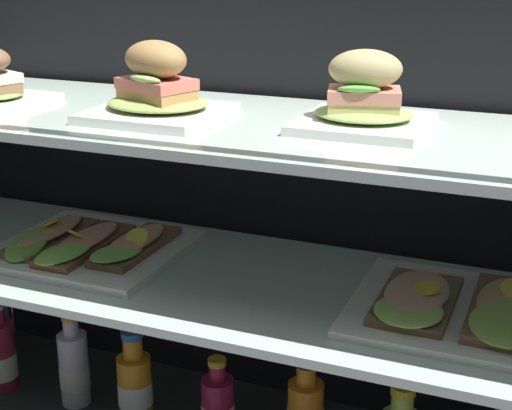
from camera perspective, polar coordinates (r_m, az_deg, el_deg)
The scene contains 13 objects.
case_frame at distance 1.45m, azimuth 2.30°, elevation 0.87°, with size 1.56×0.48×0.95m.
riser_lower_tier at distance 1.45m, azimuth 0.00°, elevation -12.47°, with size 1.50×0.42×0.34m.
shelf_lower_glass at distance 1.36m, azimuth 0.00°, elevation -6.01°, with size 1.51×0.43×0.02m, color silver.
riser_upper_tier at distance 1.31m, azimuth 0.00°, elevation -0.32°, with size 1.50×0.42×0.27m.
shelf_upper_glass at distance 1.27m, azimuth 0.00°, elevation 5.78°, with size 1.51×0.43×0.02m, color silver.
plated_roll_sandwich_right_of_center at distance 1.30m, azimuth -7.30°, elevation 8.25°, with size 0.21×0.21×0.13m.
plated_roll_sandwich_mid_left at distance 1.23m, azimuth 7.92°, elevation 7.52°, with size 0.20×0.20×0.12m.
open_sandwich_tray_left_of_center at distance 1.51m, azimuth -12.18°, elevation -2.92°, with size 0.34×0.31×0.06m.
open_sandwich_tray_near_left_corner at distance 1.27m, azimuth 14.90°, elevation -7.33°, with size 0.34×0.31×0.06m.
juice_bottle_back_center at distance 1.79m, azimuth -18.28°, elevation -10.40°, with size 0.07×0.07×0.20m.
juice_bottle_front_right_end at distance 1.69m, azimuth -13.21°, elevation -11.53°, with size 0.06×0.06×0.21m.
juice_bottle_front_fourth at distance 1.60m, azimuth -8.86°, elevation -13.09°, with size 0.07×0.07×0.21m.
juice_bottle_tucked_behind at distance 1.54m, azimuth -2.82°, elevation -14.82°, with size 0.06×0.06×0.18m.
Camera 1 is at (0.47, -1.15, 0.96)m, focal length 54.50 mm.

